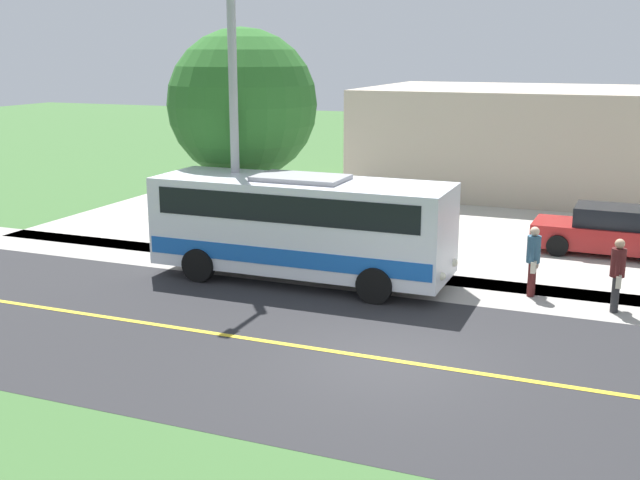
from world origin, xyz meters
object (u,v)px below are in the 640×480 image
at_px(parked_car_near, 611,232).
at_px(tree_curbside, 243,104).
at_px(shuttle_bus_front, 301,223).
at_px(commercial_building, 589,141).
at_px(street_light_pole, 232,118).
at_px(pedestrian_waiting, 533,259).
at_px(pedestrian_with_bags, 617,273).

bearing_deg(parked_car_near, tree_curbside, -74.06).
xyz_separation_m(shuttle_bus_front, commercial_building, (-16.89, 6.15, 0.65)).
distance_m(tree_curbside, commercial_building, 16.96).
bearing_deg(street_light_pole, pedestrian_waiting, 93.61).
height_order(tree_curbside, commercial_building, tree_curbside).
bearing_deg(pedestrian_waiting, parked_car_near, 161.94).
distance_m(pedestrian_waiting, parked_car_near, 5.35).
relative_size(street_light_pole, commercial_building, 0.40).
bearing_deg(pedestrian_with_bags, street_light_pole, -90.08).
xyz_separation_m(pedestrian_waiting, street_light_pole, (0.51, -8.08, 3.25)).
bearing_deg(shuttle_bus_front, pedestrian_with_bags, 92.54).
bearing_deg(pedestrian_with_bags, commercial_building, -174.05).
relative_size(pedestrian_with_bags, street_light_pole, 0.23).
height_order(pedestrian_with_bags, parked_car_near, pedestrian_with_bags).
distance_m(pedestrian_waiting, tree_curbside, 9.90).
xyz_separation_m(street_light_pole, parked_car_near, (-5.59, 9.74, -3.51)).
xyz_separation_m(street_light_pole, tree_curbside, (-2.53, -0.98, 0.18)).
xyz_separation_m(pedestrian_waiting, parked_car_near, (-5.08, 1.66, -0.26)).
height_order(street_light_pole, tree_curbside, street_light_pole).
bearing_deg(pedestrian_with_bags, tree_curbside, -102.97).
bearing_deg(parked_car_near, commercial_building, -172.69).
xyz_separation_m(shuttle_bus_front, pedestrian_waiting, (-0.87, 5.90, -0.60)).
distance_m(shuttle_bus_front, parked_car_near, 9.66).
bearing_deg(pedestrian_waiting, pedestrian_with_bags, 75.17).
bearing_deg(shuttle_bus_front, tree_curbside, -132.42).
height_order(pedestrian_with_bags, commercial_building, commercial_building).
distance_m(pedestrian_with_bags, tree_curbside, 11.84).
height_order(pedestrian_with_bags, pedestrian_waiting, pedestrian_waiting).
bearing_deg(tree_curbside, pedestrian_with_bags, 77.03).
height_order(parked_car_near, tree_curbside, tree_curbside).
bearing_deg(commercial_building, shuttle_bus_front, -20.01).
xyz_separation_m(tree_curbside, commercial_building, (-14.00, 9.32, -2.18)).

